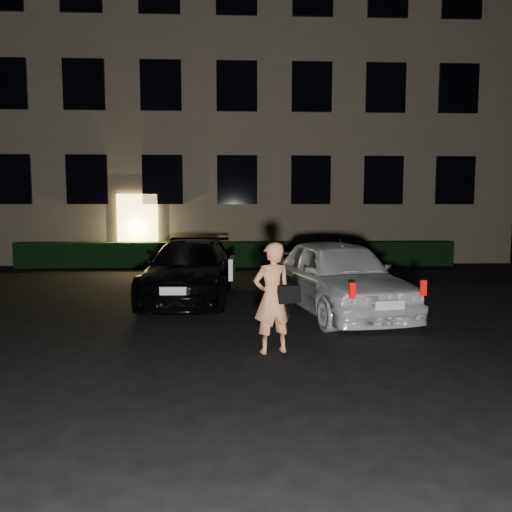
{
  "coord_description": "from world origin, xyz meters",
  "views": [
    {
      "loc": [
        -0.15,
        -6.72,
        2.05
      ],
      "look_at": [
        0.25,
        2.0,
        1.19
      ],
      "focal_mm": 35.0,
      "sensor_mm": 36.0,
      "label": 1
    }
  ],
  "objects": [
    {
      "name": "ground",
      "position": [
        0.0,
        0.0,
        0.0
      ],
      "size": [
        80.0,
        80.0,
        0.0
      ],
      "primitive_type": "plane",
      "color": "black",
      "rests_on": "ground"
    },
    {
      "name": "building",
      "position": [
        -0.0,
        14.99,
        6.0
      ],
      "size": [
        20.0,
        8.11,
        12.0
      ],
      "color": "#746953",
      "rests_on": "ground"
    },
    {
      "name": "hedge",
      "position": [
        0.0,
        10.5,
        0.42
      ],
      "size": [
        15.0,
        0.7,
        0.85
      ],
      "primitive_type": "cube",
      "color": "black",
      "rests_on": "ground"
    },
    {
      "name": "sedan",
      "position": [
        -1.12,
        4.39,
        0.65
      ],
      "size": [
        2.0,
        4.61,
        1.29
      ],
      "rotation": [
        0.0,
        0.0,
        -0.04
      ],
      "color": "black",
      "rests_on": "ground"
    },
    {
      "name": "hatch",
      "position": [
        1.87,
        2.76,
        0.72
      ],
      "size": [
        2.45,
        4.47,
        1.44
      ],
      "rotation": [
        0.0,
        0.0,
        0.18
      ],
      "color": "white",
      "rests_on": "ground"
    },
    {
      "name": "man",
      "position": [
        0.41,
        0.16,
        0.79
      ],
      "size": [
        0.72,
        0.54,
        1.57
      ],
      "rotation": [
        0.0,
        0.0,
        3.47
      ],
      "color": "#E2905A",
      "rests_on": "ground"
    }
  ]
}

